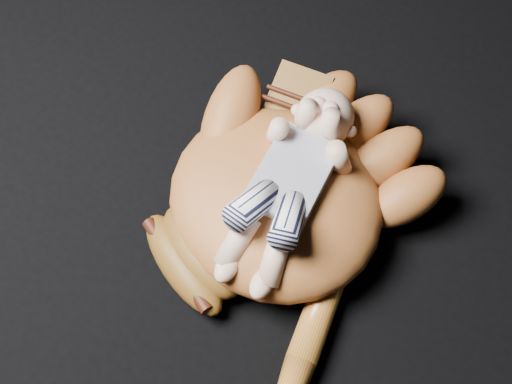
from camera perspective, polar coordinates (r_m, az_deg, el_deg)
baseball_glove at (r=1.10m, az=1.59°, el=-0.21°), size 0.60×0.63×0.16m
newborn_baby at (r=1.05m, az=2.36°, el=0.34°), size 0.20×0.37×0.14m
baseball_bat at (r=1.05m, az=3.05°, el=-14.80°), size 0.15×0.51×0.05m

